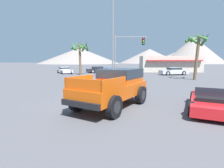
# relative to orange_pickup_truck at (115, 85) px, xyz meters

# --- Properties ---
(ground_plane) EXTENTS (320.00, 320.00, 0.00)m
(ground_plane) POSITION_rel_orange_pickup_truck_xyz_m (-0.59, -0.26, -1.11)
(ground_plane) COLOR #4C4C51
(orange_pickup_truck) EXTENTS (4.19, 5.30, 1.94)m
(orange_pickup_truck) POSITION_rel_orange_pickup_truck_xyz_m (0.00, 0.00, 0.00)
(orange_pickup_truck) COLOR #CC4C0C
(orange_pickup_truck) RESTS_ON ground_plane
(red_convertible_car) EXTENTS (3.43, 4.59, 1.04)m
(red_convertible_car) POSITION_rel_orange_pickup_truck_xyz_m (4.63, -0.94, -0.71)
(red_convertible_car) COLOR red
(red_convertible_car) RESTS_ON ground_plane
(parked_car_white) EXTENTS (3.85, 4.76, 1.14)m
(parked_car_white) POSITION_rel_orange_pickup_truck_xyz_m (-9.25, 22.75, -0.53)
(parked_car_white) COLOR white
(parked_car_white) RESTS_ON ground_plane
(parked_car_dark) EXTENTS (4.68, 3.46, 1.17)m
(parked_car_dark) POSITION_rel_orange_pickup_truck_xyz_m (-3.29, 24.65, -0.51)
(parked_car_dark) COLOR #232328
(parked_car_dark) RESTS_ON ground_plane
(parked_car_blue) EXTENTS (2.60, 4.74, 1.17)m
(parked_car_blue) POSITION_rel_orange_pickup_truck_xyz_m (-0.82, 19.57, -0.52)
(parked_car_blue) COLOR #334C9E
(parked_car_blue) RESTS_ON ground_plane
(parked_car_silver) EXTENTS (4.64, 2.49, 1.22)m
(parked_car_silver) POSITION_rel_orange_pickup_truck_xyz_m (9.62, 19.65, -0.49)
(parked_car_silver) COLOR #B7BABF
(parked_car_silver) RESTS_ON ground_plane
(traffic_light_main) EXTENTS (4.11, 0.38, 5.49)m
(traffic_light_main) POSITION_rel_orange_pickup_truck_xyz_m (1.60, 13.31, 2.75)
(traffic_light_main) COLOR slate
(traffic_light_main) RESTS_ON ground_plane
(street_lamp_post) EXTENTS (0.90, 0.24, 8.86)m
(street_lamp_post) POSITION_rel_orange_pickup_truck_xyz_m (-0.19, 6.81, 4.11)
(street_lamp_post) COLOR slate
(street_lamp_post) RESTS_ON ground_plane
(palm_tree_tall) EXTENTS (3.06, 2.97, 5.45)m
(palm_tree_tall) POSITION_rel_orange_pickup_truck_xyz_m (-5.61, 19.34, 2.98)
(palm_tree_tall) COLOR brown
(palm_tree_tall) RESTS_ON ground_plane
(palm_tree_short) EXTENTS (2.73, 2.68, 5.67)m
(palm_tree_short) POSITION_rel_orange_pickup_truck_xyz_m (9.81, 12.36, 3.18)
(palm_tree_short) COLOR brown
(palm_tree_short) RESTS_ON ground_plane
(storefront_building) EXTENTS (11.95, 5.74, 3.23)m
(storefront_building) POSITION_rel_orange_pickup_truck_xyz_m (11.48, 27.91, 0.51)
(storefront_building) COLOR #BCB2A3
(storefront_building) RESTS_ON ground_plane
(distant_mountain_range) EXTENTS (134.23, 67.59, 18.40)m
(distant_mountain_range) POSITION_rel_orange_pickup_truck_xyz_m (28.15, 120.06, 5.43)
(distant_mountain_range) COLOR gray
(distant_mountain_range) RESTS_ON ground_plane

